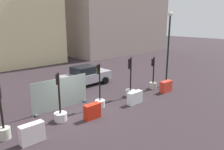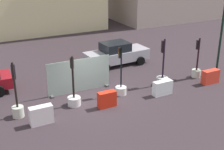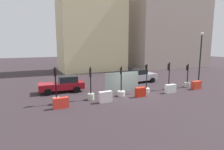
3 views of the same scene
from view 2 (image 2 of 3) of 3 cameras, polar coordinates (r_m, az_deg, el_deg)
ground_plane at (r=17.27m, az=-2.42°, el=-4.51°), size 120.00×120.00×0.00m
traffic_light_1 at (r=16.00m, az=-16.84°, el=-5.40°), size 0.57×0.57×2.83m
traffic_light_2 at (r=16.59m, az=-6.95°, el=-3.96°), size 0.70×0.70×2.72m
traffic_light_3 at (r=17.70m, az=1.62°, el=-2.06°), size 0.63×0.63×2.81m
traffic_light_4 at (r=19.20m, az=9.15°, el=-0.28°), size 0.70×0.70×2.88m
traffic_light_5 at (r=20.82m, az=15.12°, el=1.10°), size 0.57×0.57×2.59m
construction_barrier_1 at (r=15.15m, az=-12.74°, el=-7.13°), size 1.10×0.41×0.90m
construction_barrier_2 at (r=16.32m, az=-0.93°, el=-4.45°), size 0.97×0.40×0.86m
construction_barrier_3 at (r=17.92m, az=9.18°, el=-2.33°), size 1.15×0.41×0.82m
construction_barrier_4 at (r=20.13m, az=17.47°, el=-0.30°), size 1.12×0.44×0.85m
car_silver_hatchback at (r=22.26m, az=0.82°, el=3.86°), size 4.67×2.25×1.65m
street_lamp_post at (r=20.89m, az=19.60°, el=9.75°), size 0.36×0.36×6.01m
site_fence_panel at (r=18.02m, az=-5.96°, el=-0.22°), size 3.78×0.50×1.95m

